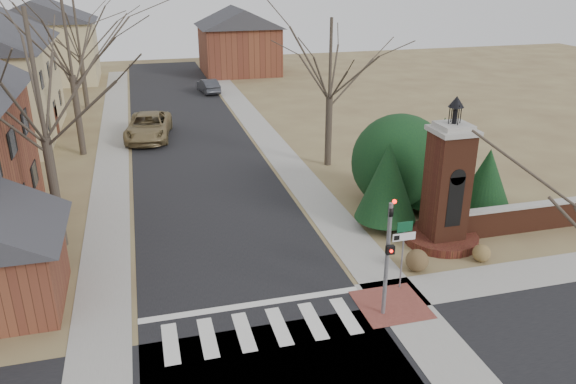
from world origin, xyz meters
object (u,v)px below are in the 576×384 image
object	(u,v)px
sign_post	(403,242)
brick_gate_monument	(446,196)
traffic_signal_pole	(388,248)
distant_car	(208,86)
pickup_truck	(148,126)

from	to	relation	value
sign_post	brick_gate_monument	xyz separation A→B (m)	(3.41, 3.01, 0.22)
traffic_signal_pole	distant_car	bearing A→B (deg)	91.61
distant_car	brick_gate_monument	bearing A→B (deg)	92.56
brick_gate_monument	pickup_truck	bearing A→B (deg)	121.15
pickup_truck	brick_gate_monument	bearing A→B (deg)	-50.70
distant_car	traffic_signal_pole	bearing A→B (deg)	84.38
traffic_signal_pole	sign_post	distance (m)	2.02
distant_car	pickup_truck	bearing A→B (deg)	59.43
brick_gate_monument	pickup_truck	size ratio (longest dim) A/B	1.05
sign_post	traffic_signal_pole	bearing A→B (deg)	-132.43
pickup_truck	distant_car	size ratio (longest dim) A/B	1.55
traffic_signal_pole	sign_post	size ratio (longest dim) A/B	1.64
brick_gate_monument	distant_car	distance (m)	33.90
brick_gate_monument	pickup_truck	distance (m)	22.78
traffic_signal_pole	distant_car	xyz separation A→B (m)	(-1.06, 37.79, -1.93)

